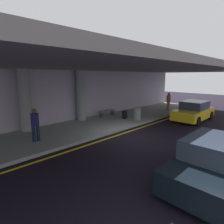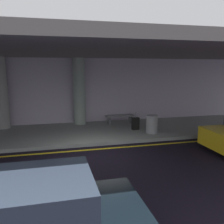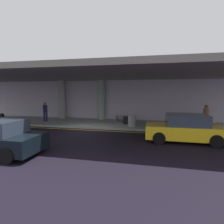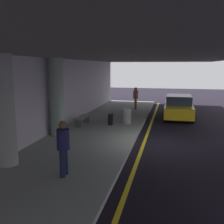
{
  "view_description": "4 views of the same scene",
  "coord_description": "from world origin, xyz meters",
  "views": [
    {
      "loc": [
        -8.13,
        -6.47,
        3.4
      ],
      "look_at": [
        0.2,
        1.76,
        1.13
      ],
      "focal_mm": 29.91,
      "sensor_mm": 36.0,
      "label": 1
    },
    {
      "loc": [
        -1.48,
        -8.75,
        3.22
      ],
      "look_at": [
        1.33,
        2.62,
        1.14
      ],
      "focal_mm": 39.3,
      "sensor_mm": 36.0,
      "label": 2
    },
    {
      "loc": [
        4.57,
        -11.24,
        2.68
      ],
      "look_at": [
        1.68,
        1.8,
        1.21
      ],
      "focal_mm": 28.62,
      "sensor_mm": 36.0,
      "label": 3
    },
    {
      "loc": [
        -11.32,
        -0.5,
        3.4
      ],
      "look_at": [
        1.85,
        2.5,
        1.02
      ],
      "focal_mm": 41.68,
      "sensor_mm": 36.0,
      "label": 4
    }
  ],
  "objects": [
    {
      "name": "ground_plane",
      "position": [
        0.0,
        0.0,
        0.0
      ],
      "size": [
        60.0,
        60.0,
        0.0
      ],
      "primitive_type": "plane",
      "color": "black"
    },
    {
      "name": "sidewalk",
      "position": [
        0.0,
        3.1,
        0.07
      ],
      "size": [
        26.0,
        4.2,
        0.15
      ],
      "primitive_type": "cube",
      "color": "gray",
      "rests_on": "ground"
    },
    {
      "name": "lane_stripe_yellow",
      "position": [
        0.0,
        0.6,
        0.0
      ],
      "size": [
        26.0,
        0.14,
        0.01
      ],
      "primitive_type": "cube",
      "color": "yellow",
      "rests_on": "ground"
    },
    {
      "name": "support_column_far_left",
      "position": [
        -4.0,
        4.77,
        1.97
      ],
      "size": [
        0.68,
        0.68,
        3.65
      ],
      "primitive_type": "cylinder",
      "color": "gray",
      "rests_on": "sidewalk"
    },
    {
      "name": "support_column_left_mid",
      "position": [
        0.0,
        4.77,
        1.97
      ],
      "size": [
        0.68,
        0.68,
        3.65
      ],
      "primitive_type": "cylinder",
      "color": "gray",
      "rests_on": "sidewalk"
    },
    {
      "name": "ceiling_overhang",
      "position": [
        0.0,
        2.6,
        3.95
      ],
      "size": [
        28.0,
        13.2,
        0.3
      ],
      "primitive_type": "cube",
      "color": "slate",
      "rests_on": "support_column_far_left"
    },
    {
      "name": "terminal_back_wall",
      "position": [
        0.0,
        5.35,
        1.9
      ],
      "size": [
        26.0,
        0.3,
        3.8
      ],
      "primitive_type": "cube",
      "color": "#B7AEC0",
      "rests_on": "ground"
    },
    {
      "name": "car_yellow_taxi",
      "position": [
        6.38,
        -1.02,
        0.71
      ],
      "size": [
        4.1,
        1.92,
        1.5
      ],
      "rotation": [
        0.0,
        0.0,
        3.16
      ],
      "color": "yellow",
      "rests_on": "ground"
    },
    {
      "name": "traveler_with_luggage",
      "position": [
        -4.44,
        2.55,
        1.11
      ],
      "size": [
        0.38,
        0.38,
        1.68
      ],
      "rotation": [
        0.0,
        0.0,
        2.42
      ],
      "color": "#161A37",
      "rests_on": "sidewalk"
    },
    {
      "name": "person_waiting_for_ride",
      "position": [
        8.27,
        2.12,
        1.11
      ],
      "size": [
        0.38,
        0.38,
        1.68
      ],
      "rotation": [
        0.0,
        0.0,
        3.62
      ],
      "color": "brown",
      "rests_on": "sidewalk"
    },
    {
      "name": "suitcase_upright_secondary",
      "position": [
        2.6,
        2.76,
        0.46
      ],
      "size": [
        0.36,
        0.22,
        0.9
      ],
      "rotation": [
        0.0,
        0.0,
        0.14
      ],
      "color": "black",
      "rests_on": "sidewalk"
    },
    {
      "name": "bench_metal",
      "position": [
        2.2,
        4.29,
        0.5
      ],
      "size": [
        1.6,
        0.5,
        0.48
      ],
      "color": "slate",
      "rests_on": "sidewalk"
    },
    {
      "name": "trash_bin_steel",
      "position": [
        3.16,
        1.97,
        0.57
      ],
      "size": [
        0.56,
        0.56,
        0.85
      ],
      "primitive_type": "cylinder",
      "color": "gray",
      "rests_on": "sidewalk"
    }
  ]
}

